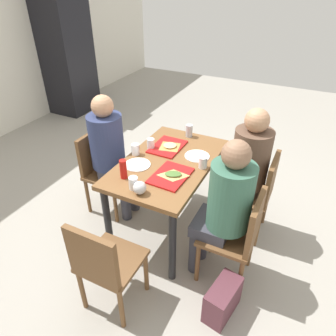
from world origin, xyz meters
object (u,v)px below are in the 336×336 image
object	(u,v)px
chair_near_right	(257,190)
plastic_cup_a	(135,149)
drink_fridge	(67,55)
paper_plate_center	(138,165)
condiment_bottle	(123,169)
person_in_brown_jacket	(246,164)
soda_can	(189,131)
pizza_slice_b	(170,146)
handbag	(223,300)
tray_red_far	(167,147)
main_table	(168,171)
tray_red_near	(171,176)
chair_left_end	(104,263)
plastic_cup_b	(203,162)
person_far_side	(110,148)
paper_plate_near_edge	(197,156)
plastic_cup_d	(151,144)
pizza_slice_a	(173,174)
plastic_cup_c	(133,183)
foil_bundle	(140,188)
chair_far_side	(101,167)
person_in_red	(225,202)
chair_near_left	(239,233)

from	to	relation	value
chair_near_right	plastic_cup_a	bearing A→B (deg)	107.21
plastic_cup_a	drink_fridge	bearing A→B (deg)	51.56
paper_plate_center	condiment_bottle	bearing A→B (deg)	180.00
person_in_brown_jacket	soda_can	world-z (taller)	person_in_brown_jacket
pizza_slice_b	handbag	world-z (taller)	pizza_slice_b
person_in_brown_jacket	tray_red_far	distance (m)	0.72
main_table	tray_red_near	world-z (taller)	tray_red_near
chair_left_end	tray_red_far	xyz separation A→B (m)	(1.18, 0.11, 0.28)
paper_plate_center	plastic_cup_b	bearing A→B (deg)	-67.70
main_table	handbag	bearing A→B (deg)	-130.33
condiment_bottle	tray_red_near	bearing A→B (deg)	-61.33
person_far_side	paper_plate_near_edge	size ratio (longest dim) A/B	5.66
tray_red_far	plastic_cup_d	size ratio (longest dim) A/B	3.60
pizza_slice_a	plastic_cup_b	xyz separation A→B (m)	(0.24, -0.16, 0.03)
chair_near_right	plastic_cup_c	distance (m)	1.16
paper_plate_center	plastic_cup_c	world-z (taller)	plastic_cup_c
pizza_slice_a	foil_bundle	size ratio (longest dim) A/B	2.25
condiment_bottle	paper_plate_center	bearing A→B (deg)	0.00
chair_near_right	pizza_slice_a	xyz separation A→B (m)	(-0.50, 0.60, 0.30)
plastic_cup_c	plastic_cup_b	bearing A→B (deg)	-35.65
soda_can	drink_fridge	world-z (taller)	drink_fridge
soda_can	chair_left_end	bearing A→B (deg)	-179.30
main_table	plastic_cup_a	distance (m)	0.35
plastic_cup_d	soda_can	size ratio (longest dim) A/B	0.82
pizza_slice_a	pizza_slice_b	bearing A→B (deg)	29.27
chair_far_side	drink_fridge	distance (m)	2.93
plastic_cup_d	paper_plate_center	bearing A→B (deg)	-173.05
pizza_slice_a	pizza_slice_b	world-z (taller)	same
paper_plate_near_edge	soda_can	size ratio (longest dim) A/B	1.80
paper_plate_center	pizza_slice_b	size ratio (longest dim) A/B	0.92
person_in_red	handbag	world-z (taller)	person_in_red
chair_far_side	chair_left_end	distance (m)	1.23
person_in_red	plastic_cup_a	bearing A→B (deg)	73.71
main_table	paper_plate_center	world-z (taller)	paper_plate_center
paper_plate_near_edge	handbag	bearing A→B (deg)	-145.69
foil_bundle	soda_can	bearing A→B (deg)	2.05
tray_red_near	soda_can	xyz separation A→B (m)	(0.71, 0.14, 0.05)
chair_near_left	tray_red_near	size ratio (longest dim) A/B	2.32
paper_plate_near_edge	plastic_cup_a	xyz separation A→B (m)	(-0.21, 0.51, 0.05)
main_table	plastic_cup_c	bearing A→B (deg)	173.48
tray_red_near	plastic_cup_a	xyz separation A→B (m)	(0.18, 0.43, 0.04)
pizza_slice_b	plastic_cup_b	xyz separation A→B (m)	(-0.18, -0.39, 0.03)
plastic_cup_a	soda_can	size ratio (longest dim) A/B	0.82
handbag	plastic_cup_a	bearing A→B (deg)	60.01
plastic_cup_c	foil_bundle	xyz separation A→B (m)	(-0.03, -0.07, 0.00)
person_far_side	paper_plate_near_edge	xyz separation A→B (m)	(0.18, -0.80, 0.03)
chair_far_side	pizza_slice_b	xyz separation A→B (m)	(0.20, -0.66, 0.30)
condiment_bottle	foil_bundle	distance (m)	0.25
chair_near_right	chair_far_side	distance (m)	1.52
chair_far_side	condiment_bottle	bearing A→B (deg)	-125.17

